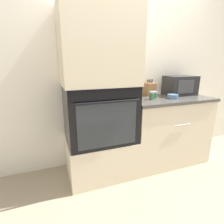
{
  "coord_description": "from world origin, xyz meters",
  "views": [
    {
      "loc": [
        -0.91,
        -1.53,
        1.31
      ],
      "look_at": [
        -0.26,
        0.21,
        0.79
      ],
      "focal_mm": 28.0,
      "sensor_mm": 36.0,
      "label": 1
    }
  ],
  "objects_px": {
    "wall_oven": "(99,113)",
    "microwave": "(180,85)",
    "condiment_jar_near": "(152,96)",
    "bowl": "(173,96)",
    "knife_block": "(150,89)",
    "condiment_jar_mid": "(155,95)"
  },
  "relations": [
    {
      "from": "microwave",
      "to": "condiment_jar_near",
      "type": "xyz_separation_m",
      "value": [
        -0.55,
        -0.16,
        -0.08
      ]
    },
    {
      "from": "microwave",
      "to": "knife_block",
      "type": "relative_size",
      "value": 1.89
    },
    {
      "from": "knife_block",
      "to": "wall_oven",
      "type": "bearing_deg",
      "value": -165.64
    },
    {
      "from": "bowl",
      "to": "condiment_jar_near",
      "type": "xyz_separation_m",
      "value": [
        -0.28,
        0.04,
        0.02
      ]
    },
    {
      "from": "knife_block",
      "to": "condiment_jar_near",
      "type": "relative_size",
      "value": 2.14
    },
    {
      "from": "microwave",
      "to": "knife_block",
      "type": "distance_m",
      "value": 0.44
    },
    {
      "from": "wall_oven",
      "to": "microwave",
      "type": "relative_size",
      "value": 1.84
    },
    {
      "from": "microwave",
      "to": "bowl",
      "type": "distance_m",
      "value": 0.35
    },
    {
      "from": "knife_block",
      "to": "bowl",
      "type": "xyz_separation_m",
      "value": [
        0.15,
        -0.29,
        -0.06
      ]
    },
    {
      "from": "condiment_jar_mid",
      "to": "wall_oven",
      "type": "bearing_deg",
      "value": -179.84
    },
    {
      "from": "wall_oven",
      "to": "knife_block",
      "type": "bearing_deg",
      "value": 14.36
    },
    {
      "from": "condiment_jar_near",
      "to": "microwave",
      "type": "bearing_deg",
      "value": 16.32
    },
    {
      "from": "bowl",
      "to": "condiment_jar_mid",
      "type": "distance_m",
      "value": 0.22
    },
    {
      "from": "condiment_jar_near",
      "to": "bowl",
      "type": "bearing_deg",
      "value": -8.01
    },
    {
      "from": "knife_block",
      "to": "microwave",
      "type": "bearing_deg",
      "value": -12.01
    },
    {
      "from": "microwave",
      "to": "condiment_jar_near",
      "type": "height_order",
      "value": "microwave"
    },
    {
      "from": "knife_block",
      "to": "bowl",
      "type": "bearing_deg",
      "value": -61.99
    },
    {
      "from": "bowl",
      "to": "knife_block",
      "type": "bearing_deg",
      "value": 118.01
    },
    {
      "from": "bowl",
      "to": "condiment_jar_mid",
      "type": "relative_size",
      "value": 1.46
    },
    {
      "from": "wall_oven",
      "to": "knife_block",
      "type": "height_order",
      "value": "knife_block"
    },
    {
      "from": "knife_block",
      "to": "condiment_jar_mid",
      "type": "relative_size",
      "value": 2.42
    },
    {
      "from": "microwave",
      "to": "condiment_jar_near",
      "type": "bearing_deg",
      "value": -163.68
    }
  ]
}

